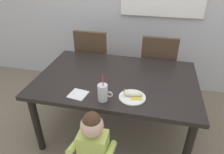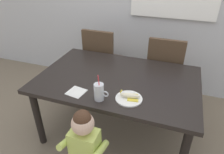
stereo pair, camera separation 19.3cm
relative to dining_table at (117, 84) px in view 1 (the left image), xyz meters
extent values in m
plane|color=#7A6B56|center=(0.00, 0.00, -0.63)|extent=(24.00, 24.00, 0.00)
cube|color=black|center=(0.00, 0.00, 0.06)|extent=(1.58, 1.03, 0.04)
cylinder|color=black|center=(-0.71, -0.44, -0.30)|extent=(0.07, 0.07, 0.67)
cylinder|color=black|center=(0.71, -0.44, -0.30)|extent=(0.07, 0.07, 0.67)
cylinder|color=black|center=(-0.71, 0.44, -0.30)|extent=(0.07, 0.07, 0.67)
cylinder|color=black|center=(0.71, 0.44, -0.30)|extent=(0.07, 0.07, 0.67)
cube|color=#4C3826|center=(-0.47, 0.79, -0.18)|extent=(0.44, 0.44, 0.06)
cube|color=#4C3826|center=(-0.47, 0.59, 0.09)|extent=(0.42, 0.05, 0.48)
cylinder|color=black|center=(-0.28, 0.98, -0.42)|extent=(0.04, 0.04, 0.42)
cylinder|color=black|center=(-0.66, 0.98, -0.42)|extent=(0.04, 0.04, 0.42)
cylinder|color=black|center=(-0.28, 0.60, -0.42)|extent=(0.04, 0.04, 0.42)
cylinder|color=black|center=(-0.66, 0.60, -0.42)|extent=(0.04, 0.04, 0.42)
cube|color=#4C3826|center=(0.40, 0.78, -0.18)|extent=(0.44, 0.44, 0.06)
cube|color=#4C3826|center=(0.40, 0.58, 0.09)|extent=(0.42, 0.05, 0.48)
cylinder|color=black|center=(0.59, 0.97, -0.42)|extent=(0.04, 0.04, 0.42)
cylinder|color=black|center=(0.21, 0.97, -0.42)|extent=(0.04, 0.04, 0.42)
cylinder|color=black|center=(0.59, 0.59, -0.42)|extent=(0.04, 0.04, 0.42)
cylinder|color=black|center=(0.21, 0.59, -0.42)|extent=(0.04, 0.04, 0.42)
cube|color=#C6DB66|center=(-0.03, -0.71, -0.14)|extent=(0.22, 0.15, 0.30)
sphere|color=beige|center=(-0.03, -0.71, 0.09)|extent=(0.17, 0.17, 0.17)
sphere|color=#472D1E|center=(-0.03, -0.71, 0.14)|extent=(0.13, 0.13, 0.13)
cylinder|color=#C6DB66|center=(-0.17, -0.73, -0.11)|extent=(0.05, 0.24, 0.13)
cylinder|color=#C6DB66|center=(0.11, -0.73, -0.11)|extent=(0.05, 0.24, 0.13)
cylinder|color=silver|center=(-0.04, -0.39, 0.16)|extent=(0.08, 0.08, 0.15)
cylinder|color=beige|center=(-0.04, -0.39, 0.13)|extent=(0.07, 0.07, 0.08)
torus|color=silver|center=(0.02, -0.39, 0.15)|extent=(0.06, 0.01, 0.06)
cylinder|color=#E5333F|center=(-0.03, -0.40, 0.22)|extent=(0.01, 0.05, 0.22)
cylinder|color=white|center=(0.20, -0.31, 0.09)|extent=(0.23, 0.23, 0.01)
ellipsoid|color=#F4EAC6|center=(0.20, -0.30, 0.11)|extent=(0.17, 0.07, 0.04)
cube|color=yellow|center=(0.24, -0.33, 0.10)|extent=(0.09, 0.04, 0.01)
cube|color=yellow|center=(0.22, -0.26, 0.10)|extent=(0.09, 0.04, 0.01)
cylinder|color=yellow|center=(0.13, -0.31, 0.15)|extent=(0.02, 0.02, 0.03)
cube|color=white|center=(-0.27, -0.36, 0.08)|extent=(0.17, 0.17, 0.00)
camera|label=1|loc=(0.34, -1.72, 1.13)|focal=32.73mm
camera|label=2|loc=(0.53, -1.67, 1.13)|focal=32.73mm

